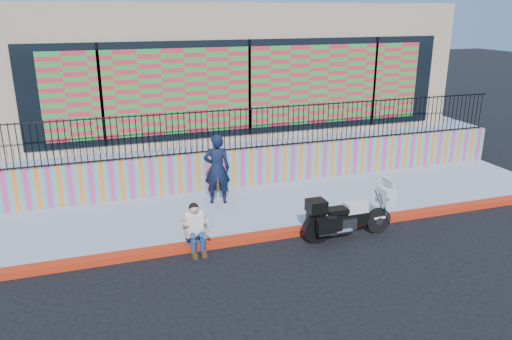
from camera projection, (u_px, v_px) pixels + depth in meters
name	position (u px, v px, depth m)	size (l,w,h in m)	color
ground	(303.00, 233.00, 11.86)	(90.00, 90.00, 0.00)	black
red_curb	(303.00, 230.00, 11.83)	(16.00, 0.30, 0.15)	#B91D0D
sidewalk	(278.00, 205.00, 13.32)	(16.00, 3.00, 0.15)	#8F98AC
mural_wall	(259.00, 166.00, 14.57)	(16.00, 0.20, 1.10)	#D73877
metal_fence	(259.00, 128.00, 14.22)	(15.80, 0.04, 1.20)	black
elevated_platform	(216.00, 130.00, 19.20)	(16.00, 10.00, 1.25)	#8F98AC
storefront_building	(216.00, 61.00, 18.19)	(14.00, 8.06, 4.00)	tan
police_motorcycle	(347.00, 214.00, 11.48)	(2.20, 0.73, 1.37)	black
police_officer	(217.00, 169.00, 13.04)	(0.69, 0.45, 1.88)	black
seated_man	(196.00, 233.00, 10.84)	(0.54, 0.71, 1.06)	navy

